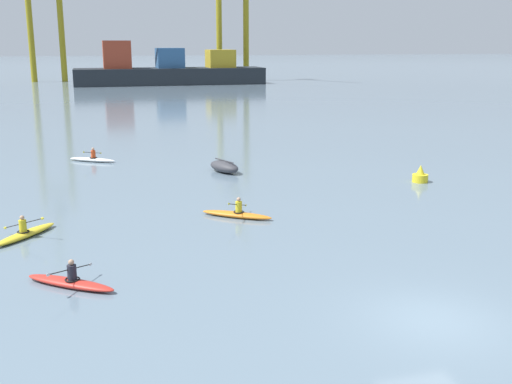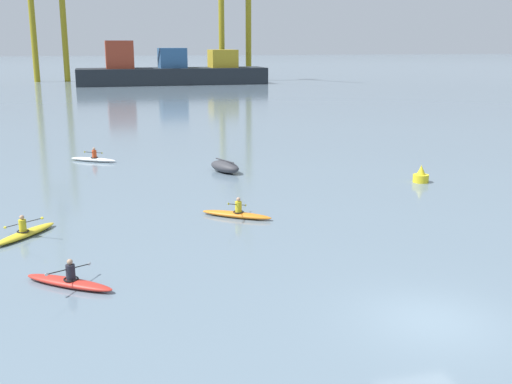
{
  "view_description": "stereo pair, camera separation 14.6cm",
  "coord_description": "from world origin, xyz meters",
  "px_view_note": "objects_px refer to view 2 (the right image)",
  "views": [
    {
      "loc": [
        -9.13,
        -14.3,
        7.74
      ],
      "look_at": [
        -1.57,
        14.06,
        0.6
      ],
      "focal_mm": 42.94,
      "sensor_mm": 36.0,
      "label": 1
    },
    {
      "loc": [
        -8.99,
        -14.33,
        7.74
      ],
      "look_at": [
        -1.57,
        14.06,
        0.6
      ],
      "focal_mm": 42.94,
      "sensor_mm": 36.0,
      "label": 2
    }
  ],
  "objects_px": {
    "channel_buoy": "(421,176)",
    "kayak_white": "(93,159)",
    "container_barge": "(171,71)",
    "capsized_dinghy": "(225,167)",
    "kayak_yellow": "(25,233)",
    "gantry_crane_west_mid": "(235,4)",
    "kayak_red": "(69,281)",
    "kayak_orange": "(237,214)"
  },
  "relations": [
    {
      "from": "container_barge",
      "to": "kayak_yellow",
      "type": "height_order",
      "value": "container_barge"
    },
    {
      "from": "capsized_dinghy",
      "to": "kayak_red",
      "type": "distance_m",
      "value": 18.74
    },
    {
      "from": "capsized_dinghy",
      "to": "kayak_red",
      "type": "height_order",
      "value": "kayak_red"
    },
    {
      "from": "container_barge",
      "to": "gantry_crane_west_mid",
      "type": "relative_size",
      "value": 1.09
    },
    {
      "from": "container_barge",
      "to": "kayak_orange",
      "type": "xyz_separation_m",
      "value": [
        -8.52,
        -94.41,
        -2.42
      ]
    },
    {
      "from": "kayak_white",
      "to": "capsized_dinghy",
      "type": "bearing_deg",
      "value": -36.22
    },
    {
      "from": "gantry_crane_west_mid",
      "to": "kayak_white",
      "type": "relative_size",
      "value": 10.31
    },
    {
      "from": "channel_buoy",
      "to": "kayak_red",
      "type": "bearing_deg",
      "value": -149.82
    },
    {
      "from": "capsized_dinghy",
      "to": "kayak_orange",
      "type": "height_order",
      "value": "kayak_orange"
    },
    {
      "from": "channel_buoy",
      "to": "kayak_white",
      "type": "bearing_deg",
      "value": 148.01
    },
    {
      "from": "gantry_crane_west_mid",
      "to": "kayak_white",
      "type": "height_order",
      "value": "gantry_crane_west_mid"
    },
    {
      "from": "channel_buoy",
      "to": "kayak_white",
      "type": "relative_size",
      "value": 0.31
    },
    {
      "from": "capsized_dinghy",
      "to": "kayak_orange",
      "type": "xyz_separation_m",
      "value": [
        -1.55,
        -10.03,
        -0.18
      ]
    },
    {
      "from": "gantry_crane_west_mid",
      "to": "kayak_orange",
      "type": "distance_m",
      "value": 106.32
    },
    {
      "from": "capsized_dinghy",
      "to": "channel_buoy",
      "type": "distance_m",
      "value": 11.7
    },
    {
      "from": "container_barge",
      "to": "capsized_dinghy",
      "type": "bearing_deg",
      "value": -94.72
    },
    {
      "from": "gantry_crane_west_mid",
      "to": "kayak_white",
      "type": "distance_m",
      "value": 93.01
    },
    {
      "from": "kayak_orange",
      "to": "capsized_dinghy",
      "type": "bearing_deg",
      "value": 81.23
    },
    {
      "from": "container_barge",
      "to": "capsized_dinghy",
      "type": "height_order",
      "value": "container_barge"
    },
    {
      "from": "container_barge",
      "to": "kayak_red",
      "type": "distance_m",
      "value": 102.21
    },
    {
      "from": "kayak_red",
      "to": "channel_buoy",
      "type": "bearing_deg",
      "value": 30.18
    },
    {
      "from": "gantry_crane_west_mid",
      "to": "channel_buoy",
      "type": "relative_size",
      "value": 32.99
    },
    {
      "from": "capsized_dinghy",
      "to": "kayak_yellow",
      "type": "relative_size",
      "value": 0.92
    },
    {
      "from": "capsized_dinghy",
      "to": "kayak_red",
      "type": "bearing_deg",
      "value": -117.59
    },
    {
      "from": "kayak_yellow",
      "to": "kayak_white",
      "type": "bearing_deg",
      "value": 80.41
    },
    {
      "from": "container_barge",
      "to": "channel_buoy",
      "type": "bearing_deg",
      "value": -87.89
    },
    {
      "from": "gantry_crane_west_mid",
      "to": "kayak_yellow",
      "type": "distance_m",
      "value": 109.27
    },
    {
      "from": "capsized_dinghy",
      "to": "kayak_yellow",
      "type": "height_order",
      "value": "kayak_yellow"
    },
    {
      "from": "kayak_yellow",
      "to": "channel_buoy",
      "type": "bearing_deg",
      "value": 13.66
    },
    {
      "from": "container_barge",
      "to": "gantry_crane_west_mid",
      "type": "distance_m",
      "value": 21.38
    },
    {
      "from": "capsized_dinghy",
      "to": "kayak_yellow",
      "type": "bearing_deg",
      "value": -134.89
    },
    {
      "from": "container_barge",
      "to": "channel_buoy",
      "type": "xyz_separation_m",
      "value": [
        3.32,
        -89.95,
        -2.23
      ]
    },
    {
      "from": "kayak_orange",
      "to": "channel_buoy",
      "type": "bearing_deg",
      "value": 20.62
    },
    {
      "from": "kayak_orange",
      "to": "kayak_white",
      "type": "bearing_deg",
      "value": 111.76
    },
    {
      "from": "kayak_red",
      "to": "kayak_orange",
      "type": "bearing_deg",
      "value": 42.68
    },
    {
      "from": "capsized_dinghy",
      "to": "kayak_white",
      "type": "height_order",
      "value": "kayak_white"
    },
    {
      "from": "kayak_white",
      "to": "kayak_orange",
      "type": "relative_size",
      "value": 1.03
    },
    {
      "from": "gantry_crane_west_mid",
      "to": "capsized_dinghy",
      "type": "relative_size",
      "value": 11.69
    },
    {
      "from": "gantry_crane_west_mid",
      "to": "kayak_red",
      "type": "height_order",
      "value": "gantry_crane_west_mid"
    },
    {
      "from": "kayak_red",
      "to": "kayak_white",
      "type": "bearing_deg",
      "value": 87.87
    },
    {
      "from": "kayak_orange",
      "to": "container_barge",
      "type": "bearing_deg",
      "value": 84.84
    },
    {
      "from": "kayak_orange",
      "to": "kayak_red",
      "type": "relative_size",
      "value": 1.01
    }
  ]
}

